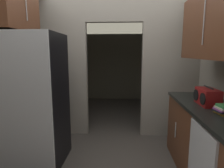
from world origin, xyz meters
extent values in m
cube|color=#9E998C|center=(-1.02, 1.27, 1.28)|extent=(0.98, 0.12, 2.55)
cube|color=#9E998C|center=(1.00, 1.27, 1.28)|extent=(1.02, 0.12, 2.55)
cube|color=#9E998C|center=(-0.02, 1.27, 2.32)|extent=(1.02, 0.12, 0.46)
cube|color=gray|center=(0.00, 4.15, 1.28)|extent=(3.01, 0.10, 2.55)
cube|color=gray|center=(-1.46, 2.71, 1.28)|extent=(0.10, 2.88, 2.55)
cube|color=gray|center=(1.46, 2.71, 1.28)|extent=(0.10, 2.88, 2.55)
cube|color=black|center=(-1.08, 0.24, 0.91)|extent=(0.78, 0.73, 1.81)
cube|color=#B7BABC|center=(-1.08, -0.13, 0.91)|extent=(0.78, 0.03, 1.81)
cube|color=brown|center=(1.19, -0.07, 0.45)|extent=(0.59, 1.73, 0.89)
cube|color=black|center=(1.19, -0.07, 0.91)|extent=(0.63, 1.73, 0.04)
cylinder|color=#B7BABC|center=(0.88, -0.46, 0.49)|extent=(0.01, 0.01, 0.22)
cylinder|color=#B7BABC|center=(0.88, 0.31, 0.49)|extent=(0.01, 0.01, 0.22)
cube|color=brown|center=(1.19, -0.07, 1.88)|extent=(0.34, 1.56, 0.79)
cylinder|color=#B7BABC|center=(1.01, -0.07, 1.88)|extent=(0.01, 0.01, 0.47)
cube|color=brown|center=(-1.33, 0.33, 2.19)|extent=(0.34, 0.86, 0.69)
cylinder|color=#B7BABC|center=(-1.14, 0.33, 2.19)|extent=(0.01, 0.01, 0.42)
cube|color=maroon|center=(1.16, 0.03, 1.03)|extent=(0.19, 0.34, 0.20)
cylinder|color=#262626|center=(1.16, 0.03, 1.15)|extent=(0.02, 0.24, 0.02)
cylinder|color=black|center=(1.06, -0.07, 1.03)|extent=(0.01, 0.14, 0.14)
cylinder|color=black|center=(1.06, 0.13, 1.03)|extent=(0.01, 0.14, 0.14)
cube|color=gold|center=(1.16, -0.32, 0.95)|extent=(0.12, 0.16, 0.02)
cube|color=black|center=(1.16, -0.32, 0.97)|extent=(0.15, 0.17, 0.02)
cube|color=#8C3893|center=(1.17, -0.32, 0.98)|extent=(0.14, 0.17, 0.01)
cube|color=beige|center=(1.17, -0.33, 1.00)|extent=(0.12, 0.16, 0.02)
cube|color=#388C47|center=(1.17, -0.32, 1.02)|extent=(0.11, 0.15, 0.02)
camera|label=1|loc=(0.15, -2.27, 1.56)|focal=30.69mm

